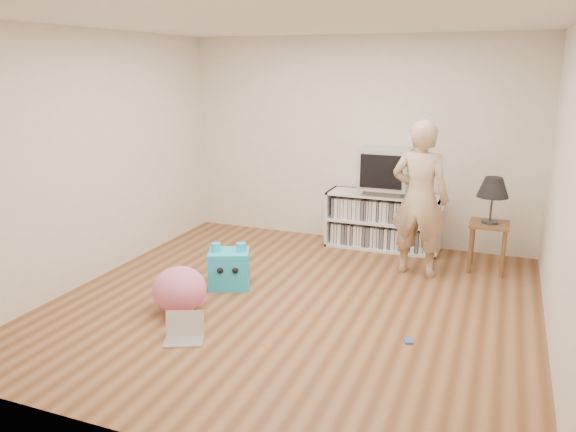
% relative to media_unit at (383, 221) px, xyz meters
% --- Properties ---
extents(ground, '(4.50, 4.50, 0.00)m').
position_rel_media_unit_xyz_m(ground, '(-0.42, -2.04, -0.35)').
color(ground, brown).
rests_on(ground, ground).
extents(walls, '(4.52, 4.52, 2.60)m').
position_rel_media_unit_xyz_m(walls, '(-0.42, -2.04, 0.95)').
color(walls, silver).
rests_on(walls, ground).
extents(ceiling, '(4.50, 4.50, 0.01)m').
position_rel_media_unit_xyz_m(ceiling, '(-0.42, -2.04, 2.25)').
color(ceiling, white).
rests_on(ceiling, walls).
extents(media_unit, '(1.40, 0.45, 0.70)m').
position_rel_media_unit_xyz_m(media_unit, '(0.00, 0.00, 0.00)').
color(media_unit, white).
rests_on(media_unit, ground).
extents(dvd_deck, '(0.45, 0.35, 0.07)m').
position_rel_media_unit_xyz_m(dvd_deck, '(0.00, -0.02, 0.39)').
color(dvd_deck, gray).
rests_on(dvd_deck, media_unit).
extents(crt_tv, '(0.60, 0.53, 0.50)m').
position_rel_media_unit_xyz_m(crt_tv, '(0.00, -0.02, 0.67)').
color(crt_tv, '#AAAAAF').
rests_on(crt_tv, dvd_deck).
extents(side_table, '(0.42, 0.42, 0.55)m').
position_rel_media_unit_xyz_m(side_table, '(1.26, -0.39, 0.07)').
color(side_table, brown).
rests_on(side_table, ground).
extents(table_lamp, '(0.34, 0.34, 0.52)m').
position_rel_media_unit_xyz_m(table_lamp, '(1.26, -0.39, 0.59)').
color(table_lamp, '#333333').
rests_on(table_lamp, side_table).
extents(person, '(0.66, 0.47, 1.70)m').
position_rel_media_unit_xyz_m(person, '(0.54, -0.79, 0.50)').
color(person, tan).
rests_on(person, ground).
extents(laptop, '(0.40, 0.37, 0.22)m').
position_rel_media_unit_xyz_m(laptop, '(-1.03, -3.05, -0.29)').
color(laptop, silver).
rests_on(laptop, ground).
extents(playing_cards, '(0.09, 0.10, 0.02)m').
position_rel_media_unit_xyz_m(playing_cards, '(0.75, -2.43, -0.34)').
color(playing_cards, '#4162AE').
rests_on(playing_cards, ground).
extents(plush_blue, '(0.50, 0.46, 0.48)m').
position_rel_media_unit_xyz_m(plush_blue, '(-1.20, -1.88, -0.15)').
color(plush_blue, '#20C1FF').
rests_on(plush_blue, ground).
extents(plush_pink, '(0.62, 0.62, 0.43)m').
position_rel_media_unit_xyz_m(plush_pink, '(-1.36, -2.59, -0.14)').
color(plush_pink, pink).
rests_on(plush_pink, ground).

